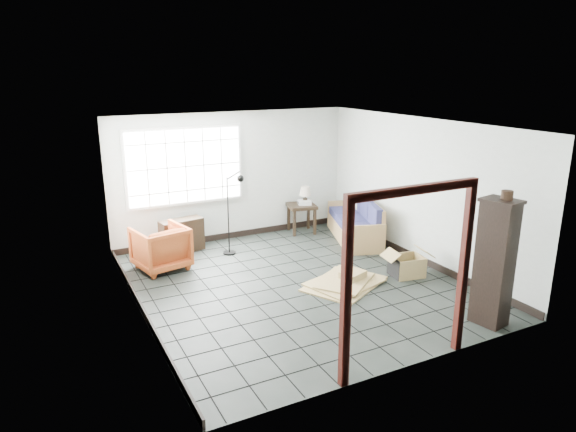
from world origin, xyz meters
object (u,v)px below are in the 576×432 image
futon_sofa (357,225)px  side_table (302,209)px  armchair (161,246)px  tall_shelf (495,262)px

futon_sofa → side_table: bearing=150.9°
side_table → futon_sofa: bearing=-49.1°
armchair → side_table: 3.29m
armchair → side_table: size_ratio=1.29×
futon_sofa → tall_shelf: size_ratio=1.16×
side_table → tall_shelf: bearing=-86.0°
armchair → tall_shelf: (3.54, -4.08, 0.47)m
futon_sofa → armchair: bearing=-163.0°
futon_sofa → armchair: (-4.01, 0.21, 0.12)m
futon_sofa → tall_shelf: tall_shelf is taller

